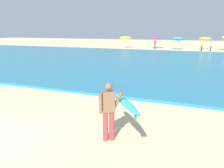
# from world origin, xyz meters

# --- Properties ---
(sea) EXTENTS (120.00, 28.00, 0.14)m
(sea) POSITION_xyz_m (0.00, 19.68, 0.07)
(sea) COLOR teal
(sea) RESTS_ON ground
(surfer_with_board) EXTENTS (1.73, 2.28, 1.73)m
(surfer_with_board) POSITION_xyz_m (3.53, 1.56, 1.03)
(surfer_with_board) COLOR red
(surfer_with_board) RESTS_ON ground
(beach_umbrella_0) EXTENTS (2.18, 2.19, 2.10)m
(beach_umbrella_0) POSITION_xyz_m (-10.24, 38.49, 1.83)
(beach_umbrella_0) COLOR beige
(beach_umbrella_0) RESTS_ON ground
(beach_umbrella_1) EXTENTS (2.24, 2.25, 2.18)m
(beach_umbrella_1) POSITION_xyz_m (-4.62, 39.44, 1.93)
(beach_umbrella_1) COLOR beige
(beach_umbrella_1) RESTS_ON ground
(beach_umbrella_2) EXTENTS (2.08, 2.11, 2.16)m
(beach_umbrella_2) POSITION_xyz_m (-0.46, 37.31, 1.81)
(beach_umbrella_2) COLOR beige
(beach_umbrella_2) RESTS_ON ground
(beach_umbrella_3) EXTENTS (1.92, 1.95, 2.16)m
(beach_umbrella_3) POSITION_xyz_m (3.67, 38.77, 1.84)
(beach_umbrella_3) COLOR beige
(beach_umbrella_3) RESTS_ON ground
(beachgoer_near_row_left) EXTENTS (0.32, 0.20, 1.58)m
(beachgoer_near_row_left) POSITION_xyz_m (3.38, 36.30, 0.84)
(beachgoer_near_row_left) COLOR #383842
(beachgoer_near_row_left) RESTS_ON ground
(beachgoer_near_row_mid) EXTENTS (0.32, 0.20, 1.58)m
(beachgoer_near_row_mid) POSITION_xyz_m (4.71, 36.62, 0.84)
(beachgoer_near_row_mid) COLOR #383842
(beachgoer_near_row_mid) RESTS_ON ground
(beachgoer_near_row_right) EXTENTS (0.32, 0.20, 1.58)m
(beachgoer_near_row_right) POSITION_xyz_m (-4.47, 37.90, 0.84)
(beachgoer_near_row_right) COLOR #383842
(beachgoer_near_row_right) RESTS_ON ground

